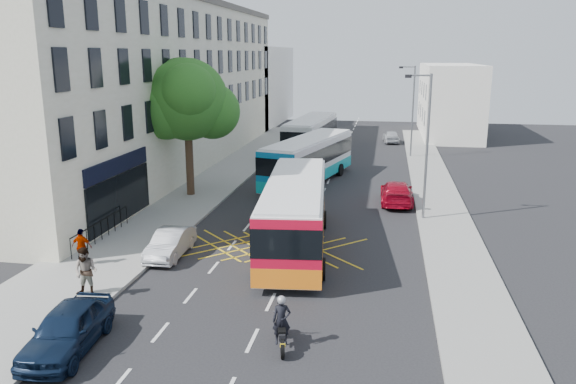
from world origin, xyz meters
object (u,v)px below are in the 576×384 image
at_px(bus_far, 311,135).
at_px(distant_car_grey, 328,138).
at_px(bus_near, 295,213).
at_px(parked_car_silver, 170,243).
at_px(parked_car_blue, 68,329).
at_px(distant_car_silver, 391,136).
at_px(motorbike, 282,323).
at_px(pedestrian_far, 82,247).
at_px(lamp_far, 412,106).
at_px(bus_mid, 309,159).
at_px(red_hatchback, 397,192).
at_px(lamp_near, 426,139).
at_px(street_tree, 187,100).
at_px(pedestrian_near, 86,272).

distance_m(bus_far, distant_car_grey, 5.90).
distance_m(bus_near, bus_far, 26.51).
distance_m(parked_car_silver, distant_car_grey, 34.44).
xyz_separation_m(parked_car_blue, distant_car_silver, (10.18, 45.28, -0.08)).
distance_m(motorbike, pedestrian_far, 11.19).
bearing_deg(distant_car_silver, bus_far, 41.98).
bearing_deg(lamp_far, pedestrian_far, -116.66).
distance_m(bus_near, bus_mid, 14.18).
relative_size(bus_mid, bus_far, 0.99).
distance_m(bus_near, distant_car_grey, 32.15).
bearing_deg(motorbike, pedestrian_far, 139.04).
bearing_deg(bus_far, parked_car_silver, -90.66).
distance_m(red_hatchback, distant_car_grey, 23.74).
xyz_separation_m(distant_car_grey, pedestrian_far, (-6.93, -36.29, 0.29)).
relative_size(lamp_near, parked_car_blue, 1.86).
xyz_separation_m(street_tree, red_hatchback, (13.36, 0.59, -5.59)).
xyz_separation_m(street_tree, bus_near, (8.42, -8.73, -4.53)).
bearing_deg(bus_mid, distant_car_grey, 105.65).
height_order(lamp_near, parked_car_blue, lamp_near).
relative_size(lamp_near, bus_mid, 0.67).
bearing_deg(parked_car_silver, pedestrian_far, -148.71).
relative_size(distant_car_grey, pedestrian_far, 2.98).
bearing_deg(distant_car_grey, parked_car_blue, -98.22).
bearing_deg(distant_car_silver, parked_car_blue, 72.00).
distance_m(pedestrian_near, pedestrian_far, 3.48).
xyz_separation_m(bus_far, red_hatchback, (7.74, -17.04, -1.07)).
xyz_separation_m(lamp_near, distant_car_grey, (-8.12, 26.31, -3.94)).
bearing_deg(distant_car_silver, motorbike, 80.04).
relative_size(parked_car_blue, distant_car_silver, 1.12).
bearing_deg(distant_car_silver, street_tree, 57.70).
distance_m(street_tree, parked_car_blue, 20.54).
xyz_separation_m(parked_car_blue, distant_car_grey, (3.68, 42.91, -0.06)).
xyz_separation_m(lamp_near, parked_car_silver, (-11.80, -7.93, -3.99)).
xyz_separation_m(lamp_near, motorbike, (-5.17, -15.23, -3.78)).
height_order(lamp_near, red_hatchback, lamp_near).
height_order(bus_near, parked_car_blue, bus_near).
bearing_deg(lamp_near, parked_car_silver, -146.08).
bearing_deg(parked_car_silver, motorbike, -48.66).
height_order(bus_near, pedestrian_far, bus_near).
relative_size(red_hatchback, pedestrian_near, 2.54).
xyz_separation_m(bus_mid, bus_far, (-1.49, 12.24, 0.04)).
distance_m(parked_car_blue, red_hatchback, 22.70).
xyz_separation_m(bus_mid, parked_car_silver, (-4.21, -16.29, -1.10)).
relative_size(lamp_far, parked_car_blue, 1.86).
distance_m(lamp_far, parked_car_blue, 38.65).
height_order(lamp_near, bus_near, lamp_near).
bearing_deg(bus_mid, pedestrian_far, -98.18).
distance_m(distant_car_grey, pedestrian_near, 39.57).
distance_m(bus_mid, motorbike, 23.73).
relative_size(bus_far, red_hatchback, 2.50).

